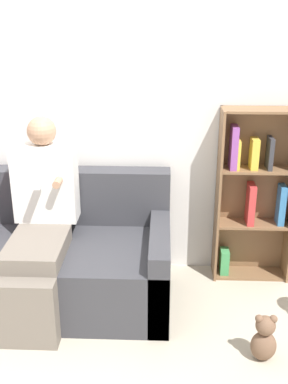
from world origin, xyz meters
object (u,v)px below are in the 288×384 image
at_px(couch, 30,259).
at_px(teddy_bear, 264,339).
at_px(bookshelf, 253,193).
at_px(adult_seated, 40,218).

bearing_deg(couch, teddy_bear, -22.27).
xyz_separation_m(couch, bookshelf, (1.60, 0.37, 0.39)).
bearing_deg(adult_seated, teddy_bear, -20.53).
bearing_deg(adult_seated, bookshelf, 17.41).
bearing_deg(couch, adult_seated, -39.36).
distance_m(couch, adult_seated, 0.40).
relative_size(couch, teddy_bear, 6.39).
bearing_deg(teddy_bear, bookshelf, 86.68).
xyz_separation_m(couch, teddy_bear, (1.55, -0.63, -0.14)).
bearing_deg(teddy_bear, couch, 157.73).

